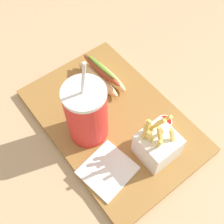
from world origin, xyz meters
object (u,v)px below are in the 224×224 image
napkin_stack (108,170)px  fries_basket (157,145)px  ketchup_cup_1 (164,123)px  soda_cup (87,113)px  hot_dog_1 (102,75)px

napkin_stack → fries_basket: bearing=74.2°
ketchup_cup_1 → soda_cup: bearing=-122.3°
fries_basket → ketchup_cup_1: size_ratio=3.82×
ketchup_cup_1 → hot_dog_1: bearing=-169.6°
fries_basket → napkin_stack: (-0.03, -0.12, -0.04)m
hot_dog_1 → napkin_stack: bearing=-33.8°
fries_basket → hot_dog_1: fries_basket is taller
fries_basket → napkin_stack: size_ratio=1.27×
soda_cup → ketchup_cup_1: soda_cup is taller
soda_cup → napkin_stack: bearing=-13.4°
ketchup_cup_1 → napkin_stack: ketchup_cup_1 is taller
hot_dog_1 → ketchup_cup_1: 0.22m
fries_basket → hot_dog_1: 0.26m
soda_cup → napkin_stack: (0.11, -0.03, -0.08)m
fries_basket → napkin_stack: bearing=-105.8°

